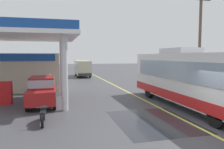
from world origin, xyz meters
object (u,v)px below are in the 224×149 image
at_px(coach_bus_main, 188,79).
at_px(pedestrian_near_pump, 50,83).
at_px(motorcycle_parked_forecourt, 43,114).
at_px(car_at_pump, 42,89).
at_px(minibus_opposing_lane, 82,67).

bearing_deg(coach_bus_main, pedestrian_near_pump, 141.33).
xyz_separation_m(coach_bus_main, pedestrian_near_pump, (-8.49, 6.80, -0.79)).
bearing_deg(motorcycle_parked_forecourt, car_at_pump, 93.80).
relative_size(car_at_pump, pedestrian_near_pump, 2.53).
bearing_deg(car_at_pump, minibus_opposing_lane, 75.78).
distance_m(minibus_opposing_lane, motorcycle_parked_forecourt, 23.55).
relative_size(car_at_pump, minibus_opposing_lane, 0.69).
bearing_deg(minibus_opposing_lane, motorcycle_parked_forecourt, -101.09).
height_order(coach_bus_main, pedestrian_near_pump, coach_bus_main).
height_order(car_at_pump, pedestrian_near_pump, car_at_pump).
height_order(coach_bus_main, car_at_pump, coach_bus_main).
bearing_deg(pedestrian_near_pump, motorcycle_parked_forecourt, -90.65).
distance_m(coach_bus_main, minibus_opposing_lane, 22.08).
height_order(car_at_pump, minibus_opposing_lane, minibus_opposing_lane).
distance_m(car_at_pump, pedestrian_near_pump, 4.06).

